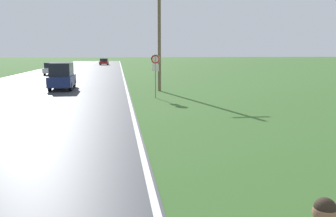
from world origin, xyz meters
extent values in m
sphere|color=#936647|center=(8.05, 5.16, 1.54)|extent=(0.22, 0.22, 0.22)
sphere|color=#2D2319|center=(8.05, 5.16, 1.58)|extent=(0.20, 0.20, 0.20)
cylinder|color=gray|center=(8.63, 25.23, 1.38)|extent=(0.07, 0.07, 2.76)
cylinder|color=silver|center=(8.63, 25.21, 2.51)|extent=(0.60, 0.02, 0.60)
torus|color=red|center=(8.63, 25.19, 2.51)|extent=(0.55, 0.07, 0.55)
cube|color=silver|center=(8.63, 25.21, 1.96)|extent=(0.44, 0.02, 0.44)
cylinder|color=brown|center=(9.37, 29.35, 3.92)|extent=(0.24, 0.24, 7.85)
cylinder|color=black|center=(2.61, 30.21, 0.35)|extent=(0.21, 0.71, 0.71)
cylinder|color=black|center=(1.07, 30.18, 0.35)|extent=(0.21, 0.71, 0.71)
cylinder|color=black|center=(2.57, 32.84, 0.35)|extent=(0.21, 0.71, 0.71)
cylinder|color=black|center=(1.03, 32.81, 0.35)|extent=(0.21, 0.71, 0.71)
cube|color=navy|center=(1.82, 31.51, 0.71)|extent=(1.80, 4.27, 0.78)
cube|color=#1E232D|center=(1.82, 31.51, 1.61)|extent=(1.57, 2.99, 1.02)
cylinder|color=black|center=(-2.96, 52.21, 0.32)|extent=(0.22, 0.64, 0.64)
cylinder|color=black|center=(-1.31, 52.16, 0.32)|extent=(0.22, 0.64, 0.64)
cylinder|color=black|center=(-3.04, 49.57, 0.32)|extent=(0.22, 0.64, 0.64)
cylinder|color=black|center=(-1.39, 49.52, 0.32)|extent=(0.22, 0.64, 0.64)
cube|color=white|center=(-2.17, 50.86, 0.60)|extent=(1.98, 4.33, 0.63)
cube|color=#1E232D|center=(-2.17, 50.86, 1.25)|extent=(1.72, 3.04, 0.67)
cylinder|color=black|center=(3.95, 83.92, 0.30)|extent=(0.22, 0.61, 0.61)
cylinder|color=black|center=(2.27, 83.99, 0.30)|extent=(0.22, 0.61, 0.61)
cylinder|color=black|center=(4.06, 86.82, 0.30)|extent=(0.22, 0.61, 0.61)
cylinder|color=black|center=(2.38, 86.89, 0.30)|extent=(0.22, 0.61, 0.61)
cube|color=#A81E1E|center=(3.16, 85.41, 0.53)|extent=(2.06, 4.75, 0.52)
cube|color=#1E232D|center=(3.17, 85.59, 1.13)|extent=(1.75, 2.64, 0.67)
camera|label=1|loc=(6.22, 2.37, 2.98)|focal=38.00mm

